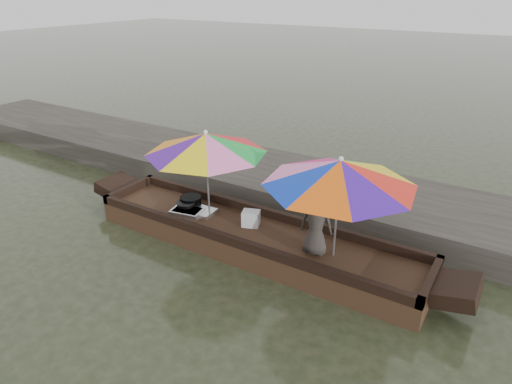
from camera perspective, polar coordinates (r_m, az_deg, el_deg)
The scene contains 11 objects.
water at distance 7.63m, azimuth -0.40°, elevation -7.11°, with size 80.00×80.00×0.00m, color black.
dock at distance 9.23m, azimuth 6.92°, elevation 0.38°, with size 22.00×2.20×0.50m, color #2D2B26.
boat_hull at distance 7.54m, azimuth -0.40°, elevation -5.98°, with size 5.69×1.20×0.35m, color #3D281A.
cooking_pot at distance 8.24m, azimuth -8.16°, elevation -1.24°, with size 0.38×0.38×0.20m, color black.
tray_crayfish at distance 8.02m, azimuth -8.60°, elevation -2.47°, with size 0.53×0.37×0.09m, color silver.
tray_scallop at distance 8.06m, azimuth -7.06°, elevation -2.37°, with size 0.53×0.37×0.06m, color silver.
charcoal_grill at distance 8.16m, azimuth -8.77°, elevation -1.79°, with size 0.31×0.31×0.15m, color black.
supply_bag at distance 7.54m, azimuth -0.64°, elevation -3.32°, with size 0.28×0.22×0.26m, color silver.
vendor at distance 6.68m, azimuth 7.53°, elevation -3.92°, with size 0.49×0.32×0.99m, color #322D29.
umbrella_bow at distance 7.57m, azimuth -6.08°, elevation 2.06°, with size 1.99×1.99×1.55m, color green, non-canonical shape.
umbrella_stern at distance 6.53m, azimuth 10.09°, elevation -2.04°, with size 2.16×2.16×1.55m, color red, non-canonical shape.
Camera 1 is at (3.48, -5.48, 4.01)m, focal length 32.00 mm.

